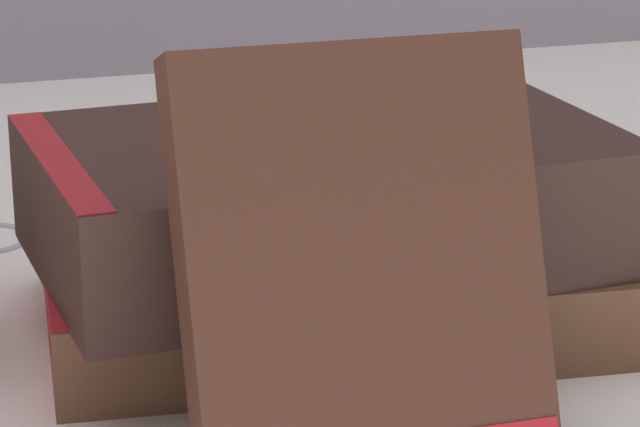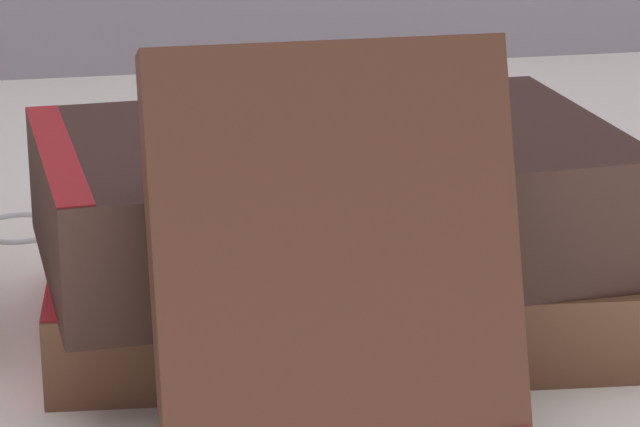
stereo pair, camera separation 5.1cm
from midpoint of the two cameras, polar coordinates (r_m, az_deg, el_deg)
ground_plane at (r=0.54m, az=-2.67°, el=-5.84°), size 3.00×3.00×0.00m
book_flat_bottom at (r=0.57m, az=-1.90°, el=-2.71°), size 0.24×0.15×0.03m
book_flat_top at (r=0.55m, az=-2.98°, el=0.60°), size 0.21×0.14×0.05m
book_leaning_front at (r=0.46m, az=-1.56°, el=-2.45°), size 0.11×0.06×0.13m
pocket_watch at (r=0.55m, az=-0.16°, el=3.57°), size 0.06×0.06×0.01m
reading_glasses at (r=0.69m, az=-12.60°, el=-0.76°), size 0.09×0.05×0.00m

